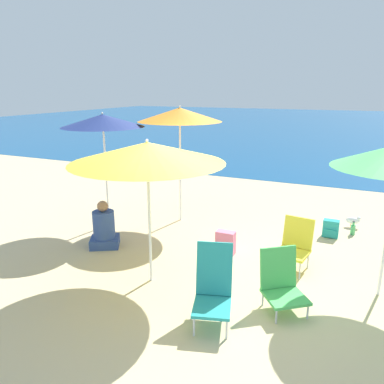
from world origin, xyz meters
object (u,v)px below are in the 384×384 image
beach_umbrella_yellow (147,153)px  backpack_pink (225,243)px  beach_chair_yellow (295,243)px  water_bottle (353,229)px  beach_umbrella_navy (103,121)px  backpack_teal (331,229)px  beach_umbrella_orange (180,115)px  person_seated_near (104,229)px  beach_chair_teal (213,286)px  seagull (353,220)px  beach_chair_green (281,281)px

beach_umbrella_yellow → backpack_pink: size_ratio=5.25×
beach_chair_yellow → water_bottle: beach_chair_yellow is taller
beach_umbrella_navy → beach_chair_yellow: beach_umbrella_navy is taller
water_bottle → backpack_teal: bearing=-142.0°
backpack_pink → beach_umbrella_orange: bearing=139.7°
person_seated_near → beach_chair_teal: bearing=33.7°
beach_umbrella_yellow → water_bottle: 4.34m
beach_umbrella_navy → seagull: (4.45, 1.87, -1.92)m
beach_chair_green → seagull: beach_chair_green is taller
beach_umbrella_navy → person_seated_near: bearing=-57.4°
beach_umbrella_yellow → beach_chair_green: beach_umbrella_yellow is taller
beach_umbrella_navy → beach_chair_teal: size_ratio=2.46×
beach_umbrella_orange → water_bottle: size_ratio=8.88×
beach_umbrella_orange → water_bottle: (3.29, 0.59, -2.04)m
beach_umbrella_orange → beach_umbrella_yellow: 2.58m
water_bottle → seagull: size_ratio=0.97×
beach_umbrella_orange → backpack_pink: bearing=-40.3°
backpack_pink → seagull: backpack_pink is taller
person_seated_near → seagull: person_seated_near is taller
beach_chair_yellow → backpack_pink: bearing=-172.4°
beach_umbrella_orange → water_bottle: beach_umbrella_orange is taller
person_seated_near → seagull: bearing=95.1°
beach_chair_yellow → backpack_pink: 1.13m
beach_umbrella_navy → backpack_teal: 4.66m
beach_chair_green → backpack_teal: bearing=44.9°
beach_umbrella_orange → beach_chair_teal: 3.89m
beach_chair_yellow → person_seated_near: person_seated_near is taller
person_seated_near → water_bottle: 4.55m
beach_umbrella_orange → beach_umbrella_navy: (-1.17, -0.86, -0.09)m
person_seated_near → backpack_pink: person_seated_near is taller
person_seated_near → beach_chair_green: bearing=48.5°
beach_chair_teal → person_seated_near: bearing=137.6°
beach_umbrella_navy → water_bottle: (4.46, 1.45, -1.95)m
beach_chair_yellow → beach_umbrella_orange: bearing=163.0°
beach_chair_teal → backpack_teal: size_ratio=2.82×
beach_umbrella_navy → person_seated_near: size_ratio=2.71×
beach_umbrella_orange → beach_umbrella_navy: bearing=-143.8°
beach_umbrella_yellow → person_seated_near: size_ratio=2.50×
person_seated_near → backpack_teal: 4.08m
backpack_pink → beach_chair_green: bearing=-46.1°
beach_umbrella_yellow → backpack_teal: bearing=51.6°
beach_umbrella_yellow → beach_chair_yellow: size_ratio=2.69×
beach_chair_yellow → backpack_teal: 1.58m
beach_chair_teal → seagull: (1.42, 3.96, -0.29)m
backpack_pink → backpack_teal: bearing=44.4°
beach_chair_green → person_seated_near: size_ratio=0.91×
seagull → beach_umbrella_yellow: bearing=-126.3°
beach_chair_teal → water_bottle: size_ratio=3.45×
beach_umbrella_navy → backpack_teal: bearing=15.8°
beach_umbrella_orange → beach_umbrella_yellow: bearing=-73.5°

